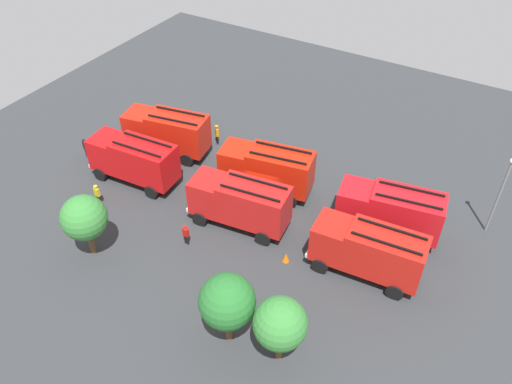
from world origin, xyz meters
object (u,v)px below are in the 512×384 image
at_px(fire_truck_0, 390,210).
at_px(tree_1, 227,302).
at_px(fire_truck_3, 369,250).
at_px(tree_0, 280,324).
at_px(firefighter_3, 97,194).
at_px(fire_truck_2, 167,131).
at_px(traffic_cone_1, 283,167).
at_px(firefighter_0, 217,134).
at_px(tree_2, 84,218).
at_px(fire_truck_1, 267,168).
at_px(fire_truck_4, 240,201).
at_px(firefighter_1, 186,234).
at_px(traffic_cone_0, 263,156).
at_px(traffic_cone_2, 286,257).
at_px(lamppost, 501,190).
at_px(fire_truck_5, 134,159).
at_px(firefighter_2, 85,147).

height_order(fire_truck_0, tree_1, tree_1).
xyz_separation_m(fire_truck_3, tree_1, (4.91, 8.66, 1.16)).
bearing_deg(tree_0, firefighter_3, -14.40).
bearing_deg(fire_truck_2, tree_1, 127.51).
relative_size(fire_truck_0, traffic_cone_1, 10.03).
relative_size(fire_truck_0, firefighter_0, 4.18).
xyz_separation_m(firefighter_3, tree_2, (-3.17, 3.90, 2.19)).
height_order(fire_truck_0, fire_truck_1, same).
bearing_deg(traffic_cone_1, firefighter_0, -4.57).
bearing_deg(fire_truck_0, fire_truck_4, 16.05).
height_order(firefighter_1, traffic_cone_0, firefighter_1).
height_order(traffic_cone_2, lamppost, lamppost).
bearing_deg(fire_truck_3, firefighter_1, 13.41).
relative_size(tree_0, traffic_cone_1, 6.12).
distance_m(fire_truck_1, fire_truck_3, 10.49).
bearing_deg(lamppost, fire_truck_0, 32.32).
xyz_separation_m(fire_truck_0, fire_truck_5, (18.98, 4.35, 0.00)).
xyz_separation_m(tree_0, tree_2, (14.69, -0.68, 0.08)).
relative_size(fire_truck_5, traffic_cone_1, 9.82).
bearing_deg(fire_truck_3, fire_truck_5, -4.26).
relative_size(fire_truck_0, firefighter_3, 4.35).
height_order(fire_truck_1, fire_truck_5, same).
bearing_deg(firefighter_1, fire_truck_1, 169.07).
xyz_separation_m(tree_0, traffic_cone_0, (10.04, -15.63, -2.73)).
bearing_deg(traffic_cone_1, fire_truck_2, 15.08).
bearing_deg(fire_truck_3, traffic_cone_0, -36.22).
relative_size(traffic_cone_0, traffic_cone_1, 0.95).
height_order(fire_truck_4, traffic_cone_1, fire_truck_4).
relative_size(traffic_cone_2, lamppost, 0.11).
relative_size(fire_truck_2, fire_truck_4, 1.01).
height_order(firefighter_2, traffic_cone_2, firefighter_2).
bearing_deg(traffic_cone_2, firefighter_2, -5.56).
height_order(fire_truck_4, traffic_cone_0, fire_truck_4).
bearing_deg(fire_truck_3, firefighter_0, -28.79).
distance_m(fire_truck_1, traffic_cone_0, 4.32).
xyz_separation_m(firefighter_2, traffic_cone_0, (-12.94, -7.09, -0.61)).
height_order(traffic_cone_1, lamppost, lamppost).
relative_size(firefighter_2, traffic_cone_1, 2.29).
height_order(tree_1, traffic_cone_1, tree_1).
bearing_deg(fire_truck_0, firefighter_0, -20.48).
distance_m(fire_truck_1, fire_truck_2, 9.62).
distance_m(fire_truck_0, fire_truck_3, 4.25).
distance_m(traffic_cone_0, lamppost, 18.20).
xyz_separation_m(firefighter_3, tree_1, (-14.80, 4.94, 2.34)).
xyz_separation_m(firefighter_1, firefighter_2, (13.27, -3.98, 0.06)).
xyz_separation_m(tree_2, lamppost, (-22.53, -15.71, 0.56)).
height_order(firefighter_3, traffic_cone_1, firefighter_3).
bearing_deg(tree_1, firefighter_2, -24.06).
relative_size(firefighter_0, traffic_cone_0, 2.52).
distance_m(firefighter_3, tree_1, 15.77).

